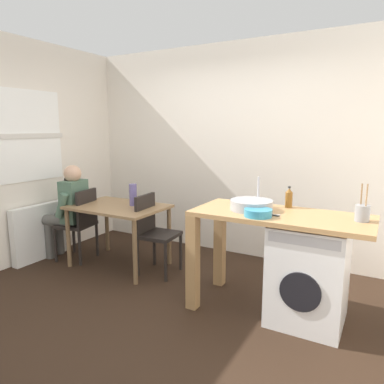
% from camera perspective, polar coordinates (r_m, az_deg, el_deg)
% --- Properties ---
extents(ground_plane, '(5.46, 5.46, 0.00)m').
position_cam_1_polar(ground_plane, '(3.49, -5.17, -17.83)').
color(ground_plane, black).
extents(wall_back, '(4.60, 0.10, 2.70)m').
position_cam_1_polar(wall_back, '(4.64, 6.96, 6.56)').
color(wall_back, silver).
rests_on(wall_back, ground_plane).
extents(wall_window_side, '(0.12, 3.80, 2.70)m').
position_cam_1_polar(wall_window_side, '(4.67, -27.84, 5.52)').
color(wall_window_side, silver).
rests_on(wall_window_side, ground_plane).
extents(radiator, '(0.10, 0.80, 0.70)m').
position_cam_1_polar(radiator, '(4.90, -23.13, -5.90)').
color(radiator, white).
rests_on(radiator, ground_plane).
extents(dining_table, '(1.10, 0.76, 0.74)m').
position_cam_1_polar(dining_table, '(4.29, -11.80, -3.43)').
color(dining_table, olive).
rests_on(dining_table, ground_plane).
extents(chair_person_seat, '(0.47, 0.47, 0.90)m').
position_cam_1_polar(chair_person_seat, '(4.63, -17.57, -4.41)').
color(chair_person_seat, black).
rests_on(chair_person_seat, ground_plane).
extents(chair_opposite, '(0.43, 0.43, 0.90)m').
position_cam_1_polar(chair_opposite, '(4.07, -6.23, -5.99)').
color(chair_opposite, black).
rests_on(chair_opposite, ground_plane).
extents(seated_person, '(0.53, 0.54, 1.20)m').
position_cam_1_polar(seated_person, '(4.69, -19.26, -2.27)').
color(seated_person, '#595651').
rests_on(seated_person, ground_plane).
extents(kitchen_counter, '(1.50, 0.68, 0.92)m').
position_cam_1_polar(kitchen_counter, '(3.23, 10.32, -5.70)').
color(kitchen_counter, tan).
rests_on(kitchen_counter, ground_plane).
extents(washing_machine, '(0.60, 0.61, 0.86)m').
position_cam_1_polar(washing_machine, '(3.23, 18.26, -12.33)').
color(washing_machine, white).
rests_on(washing_machine, ground_plane).
extents(sink_basin, '(0.38, 0.38, 0.09)m').
position_cam_1_polar(sink_basin, '(3.20, 9.56, -2.08)').
color(sink_basin, '#9EA0A5').
rests_on(sink_basin, kitchen_counter).
extents(tap, '(0.02, 0.02, 0.28)m').
position_cam_1_polar(tap, '(3.35, 10.66, 0.08)').
color(tap, '#B2B2B7').
rests_on(tap, kitchen_counter).
extents(bottle_tall_green, '(0.07, 0.07, 0.20)m').
position_cam_1_polar(bottle_tall_green, '(3.37, 15.35, -0.93)').
color(bottle_tall_green, brown).
rests_on(bottle_tall_green, kitchen_counter).
extents(mixing_bowl, '(0.23, 0.23, 0.06)m').
position_cam_1_polar(mixing_bowl, '(2.98, 10.60, -3.23)').
color(mixing_bowl, teal).
rests_on(mixing_bowl, kitchen_counter).
extents(utensil_crock, '(0.11, 0.11, 0.30)m').
position_cam_1_polar(utensil_crock, '(3.07, 25.78, -3.02)').
color(utensil_crock, gray).
rests_on(utensil_crock, kitchen_counter).
extents(vase, '(0.09, 0.09, 0.26)m').
position_cam_1_polar(vase, '(4.22, -9.48, -0.44)').
color(vase, slate).
rests_on(vase, dining_table).
extents(scissors, '(0.15, 0.06, 0.01)m').
position_cam_1_polar(scissors, '(3.05, 12.65, -3.58)').
color(scissors, '#B2B2B7').
rests_on(scissors, kitchen_counter).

